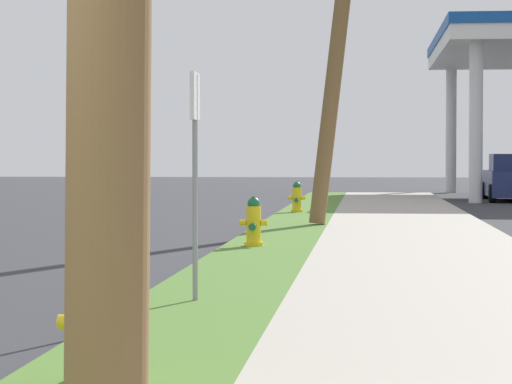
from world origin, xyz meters
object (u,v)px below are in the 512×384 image
at_px(fire_hydrant_second, 254,224).
at_px(street_sign_post, 195,138).
at_px(fire_hydrant_nearest, 93,327).
at_px(fire_hydrant_third, 297,199).

bearing_deg(fire_hydrant_second, street_sign_post, -89.07).
distance_m(fire_hydrant_nearest, fire_hydrant_second, 10.24).
xyz_separation_m(fire_hydrant_second, fire_hydrant_third, (-0.01, 10.59, 0.00)).
height_order(fire_hydrant_second, street_sign_post, street_sign_post).
bearing_deg(fire_hydrant_third, street_sign_post, -89.63).
relative_size(fire_hydrant_second, street_sign_post, 0.35).
bearing_deg(fire_hydrant_second, fire_hydrant_third, 90.04).
xyz_separation_m(fire_hydrant_nearest, fire_hydrant_second, (-0.07, 10.24, 0.00)).
bearing_deg(fire_hydrant_nearest, fire_hydrant_third, 90.22).
height_order(fire_hydrant_nearest, fire_hydrant_third, same).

